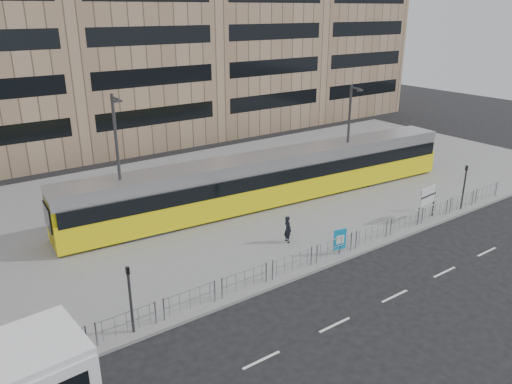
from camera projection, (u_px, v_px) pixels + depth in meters
ground at (309, 275)px, 26.05m from camera, size 120.00×120.00×0.00m
plaza at (196, 204)px, 35.16m from camera, size 64.00×24.00×0.15m
kerb at (308, 273)px, 26.06m from camera, size 64.00×0.25×0.17m
building_row at (92, 10)px, 48.52m from camera, size 70.40×18.40×31.20m
pedestrian_barrier at (331, 244)px, 27.18m from camera, size 32.07×0.07×1.10m
road_markings at (381, 303)px, 23.55m from camera, size 62.00×0.12×0.01m
tram at (273, 178)px, 34.99m from camera, size 29.92×5.26×3.51m
station_sign at (428, 197)px, 31.97m from camera, size 1.94×0.26×2.23m
ad_panel at (340, 240)px, 27.62m from camera, size 0.80×0.21×1.50m
pedestrian at (288, 229)px, 29.09m from camera, size 0.47×0.64×1.63m
traffic_light_west at (130, 291)px, 20.52m from camera, size 0.18×0.21×3.10m
traffic_light_east at (465, 182)px, 33.53m from camera, size 0.22×0.24×3.10m
lamp_post_west at (119, 161)px, 28.73m from camera, size 0.45×1.04×8.52m
lamp_post_east at (349, 133)px, 36.94m from camera, size 0.45×1.04×7.77m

